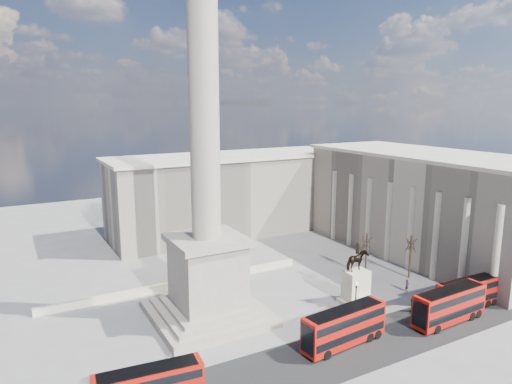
{
  "coord_description": "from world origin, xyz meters",
  "views": [
    {
      "loc": [
        -21.0,
        -45.98,
        27.23
      ],
      "look_at": [
        5.67,
        2.52,
        16.4
      ],
      "focal_mm": 32.0,
      "sensor_mm": 36.0,
      "label": 1
    }
  ],
  "objects": [
    {
      "name": "pedestrian_walking",
      "position": [
        28.72,
        -1.54,
        0.94
      ],
      "size": [
        0.75,
        0.55,
        1.88
      ],
      "primitive_type": "imported",
      "rotation": [
        0.0,
        0.0,
        0.16
      ],
      "color": "black",
      "rests_on": "ground"
    },
    {
      "name": "building_east",
      "position": [
        45.0,
        10.0,
        9.32
      ],
      "size": [
        19.0,
        46.0,
        18.6
      ],
      "color": "#BAAE98",
      "rests_on": "ground"
    },
    {
      "name": "bare_tree_far",
      "position": [
        27.68,
        6.17,
        5.8
      ],
      "size": [
        1.8,
        1.8,
        7.36
      ],
      "rotation": [
        0.0,
        0.0,
        -0.04
      ],
      "color": "#332319",
      "rests_on": "ground"
    },
    {
      "name": "nelsons_column",
      "position": [
        0.0,
        5.0,
        12.92
      ],
      "size": [
        14.0,
        14.0,
        49.85
      ],
      "color": "#A39888",
      "rests_on": "ground"
    },
    {
      "name": "bare_tree_near",
      "position": [
        38.08,
        -4.17,
        6.09
      ],
      "size": [
        1.77,
        1.77,
        7.74
      ],
      "rotation": [
        0.0,
        0.0,
        0.19
      ],
      "color": "#332319",
      "rests_on": "ground"
    },
    {
      "name": "pedestrian_crossing",
      "position": [
        10.52,
        -6.17,
        0.86
      ],
      "size": [
        0.9,
        1.08,
        1.73
      ],
      "primitive_type": "imported",
      "rotation": [
        0.0,
        0.0,
        2.13
      ],
      "color": "black",
      "rests_on": "ground"
    },
    {
      "name": "building_northeast",
      "position": [
        20.0,
        40.0,
        8.32
      ],
      "size": [
        51.0,
        17.0,
        16.6
      ],
      "color": "#BAAE98",
      "rests_on": "ground"
    },
    {
      "name": "asphalt_road",
      "position": [
        5.0,
        -10.0,
        0.0
      ],
      "size": [
        120.0,
        9.0,
        0.01
      ],
      "primitive_type": "cube",
      "color": "#272727",
      "rests_on": "ground"
    },
    {
      "name": "bare_tree_mid",
      "position": [
        33.25,
        2.28,
        5.71
      ],
      "size": [
        1.91,
        1.91,
        7.25
      ],
      "rotation": [
        0.0,
        0.0,
        0.38
      ],
      "color": "#332319",
      "rests_on": "ground"
    },
    {
      "name": "balustrade_wall",
      "position": [
        0.0,
        16.0,
        0.55
      ],
      "size": [
        40.0,
        0.6,
        1.1
      ],
      "primitive_type": "cube",
      "color": "beige",
      "rests_on": "ground"
    },
    {
      "name": "ground",
      "position": [
        0.0,
        0.0,
        0.0
      ],
      "size": [
        180.0,
        180.0,
        0.0
      ],
      "primitive_type": "plane",
      "color": "gray",
      "rests_on": "ground"
    },
    {
      "name": "red_bus_d",
      "position": [
        26.03,
        -10.96,
        2.34
      ],
      "size": [
        11.07,
        2.93,
        4.46
      ],
      "rotation": [
        0.0,
        0.0,
        0.03
      ],
      "color": "#B01009",
      "rests_on": "ground"
    },
    {
      "name": "equestrian_statue",
      "position": [
        19.59,
        -0.77,
        3.04
      ],
      "size": [
        4.2,
        3.15,
        8.7
      ],
      "color": "beige",
      "rests_on": "ground"
    },
    {
      "name": "pedestrian_standing",
      "position": [
        24.25,
        -6.5,
        0.89
      ],
      "size": [
        0.97,
        0.81,
        1.79
      ],
      "primitive_type": "imported",
      "rotation": [
        0.0,
        0.0,
        3.31
      ],
      "color": "black",
      "rests_on": "ground"
    },
    {
      "name": "red_bus_c",
      "position": [
        31.67,
        -9.41,
        2.12
      ],
      "size": [
        10.05,
        2.66,
        4.05
      ],
      "rotation": [
        0.0,
        0.0,
        -0.03
      ],
      "color": "#B01009",
      "rests_on": "ground"
    },
    {
      "name": "red_bus_b",
      "position": [
        10.86,
        -8.93,
        2.32
      ],
      "size": [
        11.08,
        3.46,
        4.42
      ],
      "rotation": [
        0.0,
        0.0,
        0.09
      ],
      "color": "#B01009",
      "rests_on": "ground"
    },
    {
      "name": "victorian_lamp",
      "position": [
        14.5,
        -6.51,
        3.6
      ],
      "size": [
        0.52,
        0.52,
        6.12
      ],
      "rotation": [
        0.0,
        0.0,
        0.04
      ],
      "color": "black",
      "rests_on": "ground"
    }
  ]
}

